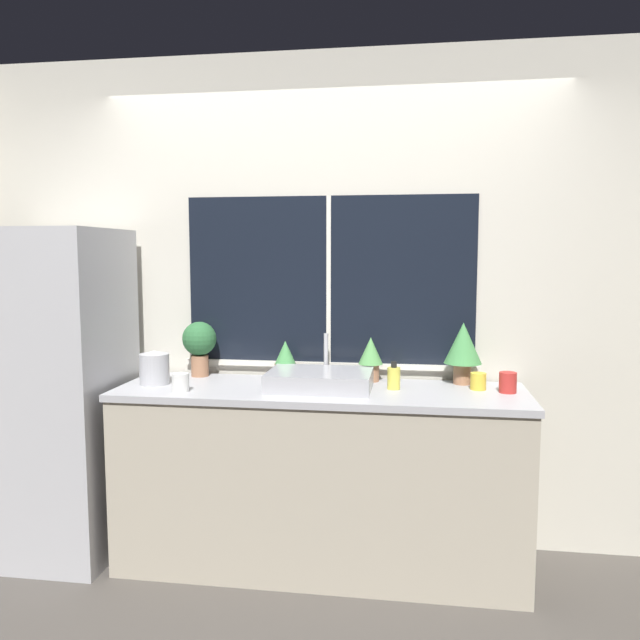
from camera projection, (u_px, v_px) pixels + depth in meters
name	position (u px, v px, depth m)	size (l,w,h in m)	color
ground_plane	(311.00, 594.00, 2.97)	(14.00, 14.00, 0.00)	#4C4742
wall_back	(330.00, 302.00, 3.47)	(8.00, 0.09, 2.70)	beige
wall_left	(74.00, 290.00, 4.60)	(0.06, 7.00, 2.70)	beige
counter	(320.00, 477.00, 3.21)	(2.07, 0.61, 0.93)	#B2A893
refrigerator	(58.00, 394.00, 3.32)	(0.65, 0.65, 1.75)	#B7B7BC
sink	(320.00, 379.00, 3.16)	(0.52, 0.42, 0.26)	#ADADB2
potted_plant_far_left	(199.00, 342.00, 3.46)	(0.19, 0.19, 0.31)	#9E6B4C
potted_plant_center_left	(285.00, 360.00, 3.40)	(0.12, 0.12, 0.21)	#9E6B4C
potted_plant_center_right	(371.00, 356.00, 3.33)	(0.13, 0.13, 0.24)	#9E6B4C
potted_plant_far_right	(463.00, 346.00, 3.25)	(0.20, 0.20, 0.32)	#9E6B4C
soap_bottle	(394.00, 378.00, 3.14)	(0.06, 0.06, 0.14)	#DBD14C
mug_white	(181.00, 382.00, 3.09)	(0.08, 0.08, 0.09)	white
mug_yellow	(478.00, 381.00, 3.13)	(0.08, 0.08, 0.08)	gold
mug_red	(508.00, 382.00, 3.06)	(0.09, 0.09, 0.10)	#B72D28
kettle	(154.00, 368.00, 3.26)	(0.15, 0.15, 0.18)	#B2B2B7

